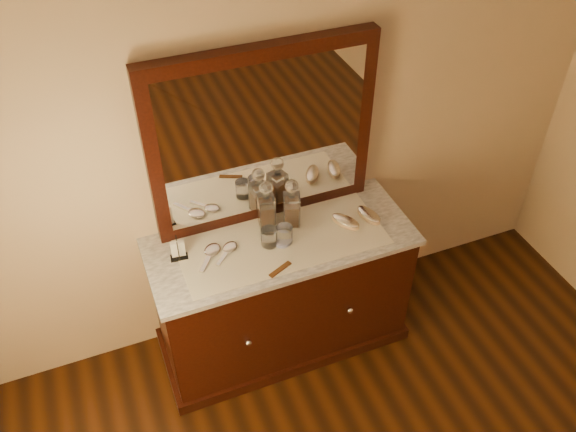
% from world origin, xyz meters
% --- Properties ---
extents(dresser_cabinet, '(1.40, 0.55, 0.82)m').
position_xyz_m(dresser_cabinet, '(0.00, 1.96, 0.41)').
color(dresser_cabinet, black).
rests_on(dresser_cabinet, floor).
extents(dresser_plinth, '(1.46, 0.59, 0.08)m').
position_xyz_m(dresser_plinth, '(0.00, 1.96, 0.04)').
color(dresser_plinth, black).
rests_on(dresser_plinth, floor).
extents(knob_left, '(0.04, 0.04, 0.04)m').
position_xyz_m(knob_left, '(-0.30, 1.67, 0.45)').
color(knob_left, silver).
rests_on(knob_left, dresser_cabinet).
extents(knob_right, '(0.04, 0.04, 0.04)m').
position_xyz_m(knob_right, '(0.30, 1.67, 0.45)').
color(knob_right, silver).
rests_on(knob_right, dresser_cabinet).
extents(marble_top, '(1.44, 0.59, 0.03)m').
position_xyz_m(marble_top, '(0.00, 1.96, 0.83)').
color(marble_top, white).
rests_on(marble_top, dresser_cabinet).
extents(mirror_frame, '(1.20, 0.08, 1.00)m').
position_xyz_m(mirror_frame, '(0.00, 2.20, 1.35)').
color(mirror_frame, black).
rests_on(mirror_frame, marble_top).
extents(mirror_glass, '(1.06, 0.01, 0.86)m').
position_xyz_m(mirror_glass, '(0.00, 2.17, 1.35)').
color(mirror_glass, white).
rests_on(mirror_glass, marble_top).
extents(lace_runner, '(1.10, 0.45, 0.00)m').
position_xyz_m(lace_runner, '(0.00, 1.94, 0.85)').
color(lace_runner, beige).
rests_on(lace_runner, marble_top).
extents(pin_dish, '(0.12, 0.12, 0.02)m').
position_xyz_m(pin_dish, '(-0.01, 1.93, 0.86)').
color(pin_dish, white).
rests_on(pin_dish, lace_runner).
extents(comb, '(0.14, 0.08, 0.01)m').
position_xyz_m(comb, '(-0.09, 1.75, 0.86)').
color(comb, brown).
rests_on(comb, lace_runner).
extents(napkin_rack, '(0.10, 0.06, 0.13)m').
position_xyz_m(napkin_rack, '(-0.54, 2.02, 0.90)').
color(napkin_rack, black).
rests_on(napkin_rack, marble_top).
extents(decanter_left, '(0.10, 0.10, 0.29)m').
position_xyz_m(decanter_left, '(-0.03, 2.10, 0.97)').
color(decanter_left, brown).
rests_on(decanter_left, lace_runner).
extents(decanter_right, '(0.11, 0.11, 0.30)m').
position_xyz_m(decanter_right, '(0.10, 2.05, 0.97)').
color(decanter_right, brown).
rests_on(decanter_right, lace_runner).
extents(brush_near, '(0.15, 0.18, 0.05)m').
position_xyz_m(brush_near, '(0.37, 1.93, 0.88)').
color(brush_near, tan).
rests_on(brush_near, lace_runner).
extents(brush_far, '(0.12, 0.18, 0.05)m').
position_xyz_m(brush_far, '(0.51, 1.93, 0.88)').
color(brush_far, tan).
rests_on(brush_far, lace_runner).
extents(hand_mirror_outer, '(0.17, 0.20, 0.02)m').
position_xyz_m(hand_mirror_outer, '(-0.38, 1.99, 0.86)').
color(hand_mirror_outer, silver).
rests_on(hand_mirror_outer, lace_runner).
extents(hand_mirror_inner, '(0.17, 0.17, 0.02)m').
position_xyz_m(hand_mirror_inner, '(-0.28, 1.98, 0.86)').
color(hand_mirror_inner, silver).
rests_on(hand_mirror_inner, lace_runner).
extents(tumblers, '(0.17, 0.10, 0.10)m').
position_xyz_m(tumblers, '(-0.03, 1.94, 0.90)').
color(tumblers, white).
rests_on(tumblers, lace_runner).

